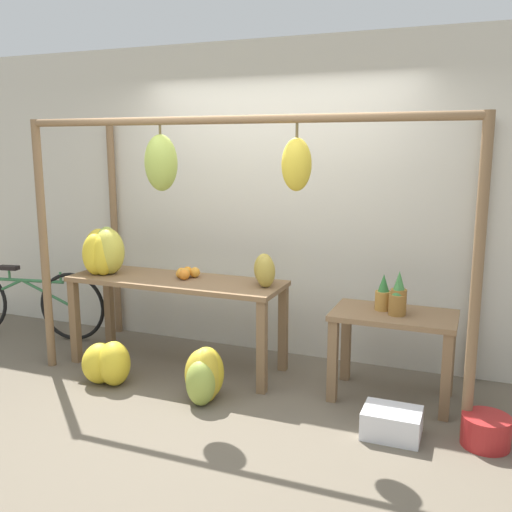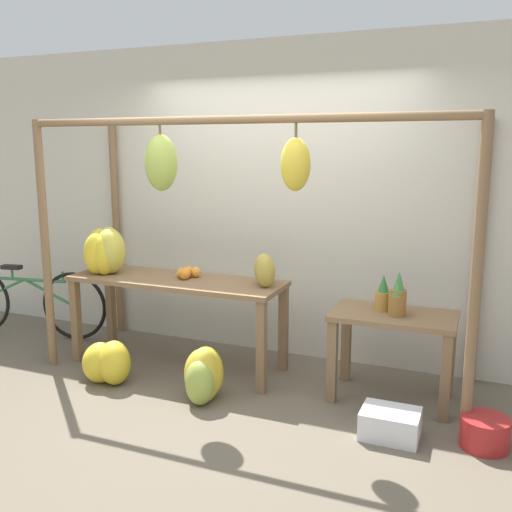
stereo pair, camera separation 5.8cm
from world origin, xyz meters
name	(u,v)px [view 2 (the right image)]	position (x,y,z in m)	size (l,w,h in m)	color
ground_plane	(212,412)	(0.00, 0.00, 0.00)	(20.00, 20.00, 0.00)	#665B4C
shop_wall_back	(279,202)	(0.00, 1.38, 1.40)	(8.00, 0.08, 2.80)	beige
stall_awning	(232,200)	(-0.06, 0.52, 1.49)	(3.49, 1.15, 2.10)	brown
display_table_main	(177,292)	(-0.67, 0.69, 0.67)	(1.87, 0.60, 0.78)	brown
display_table_side	(393,333)	(1.16, 0.72, 0.52)	(0.91, 0.54, 0.67)	brown
banana_pile_on_table	(105,251)	(-1.36, 0.63, 0.98)	(0.50, 0.42, 0.42)	gold
orange_pile	(186,273)	(-0.61, 0.74, 0.82)	(0.20, 0.24, 0.09)	orange
pineapple_cluster	(393,298)	(1.14, 0.71, 0.80)	(0.24, 0.22, 0.33)	olive
banana_pile_ground_left	(108,362)	(-1.03, 0.17, 0.17)	(0.52, 0.49, 0.36)	yellow
banana_pile_ground_right	(203,376)	(-0.14, 0.14, 0.20)	(0.35, 0.44, 0.42)	gold
fruit_crate_white	(390,424)	(1.25, 0.13, 0.09)	(0.38, 0.29, 0.19)	silver
blue_bucket	(485,432)	(1.83, 0.23, 0.10)	(0.31, 0.31, 0.20)	#AD2323
parked_bicycle	(26,301)	(-2.49, 0.81, 0.36)	(1.72, 0.35, 0.72)	black
papaya_pile	(265,270)	(0.11, 0.75, 0.91)	(0.26, 0.31, 0.26)	#B2993D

